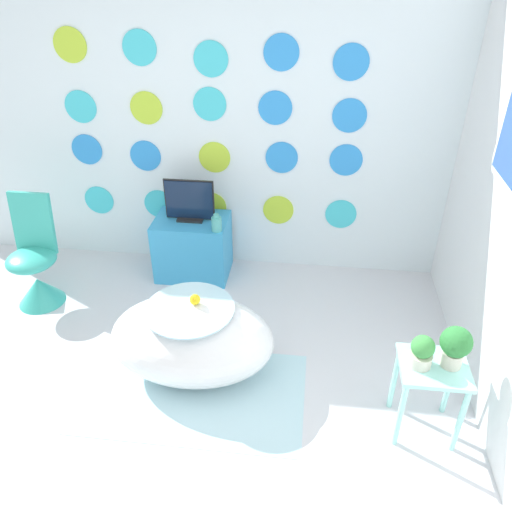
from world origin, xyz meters
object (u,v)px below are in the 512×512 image
(bathtub, at_px, (192,339))
(potted_plant_left, at_px, (422,351))
(vase, at_px, (217,224))
(tv, at_px, (189,202))
(potted_plant_right, at_px, (455,345))
(chair, at_px, (36,272))

(bathtub, xyz_separation_m, potted_plant_left, (1.31, -0.29, 0.31))
(vase, xyz_separation_m, potted_plant_left, (1.32, -1.26, 0.01))
(tv, relative_size, potted_plant_left, 2.09)
(vase, distance_m, potted_plant_right, 1.93)
(chair, height_order, potted_plant_left, chair)
(vase, relative_size, potted_plant_left, 0.74)
(bathtub, relative_size, tv, 2.64)
(bathtub, height_order, vase, vase)
(tv, bearing_deg, potted_plant_left, -42.00)
(bathtub, distance_m, potted_plant_left, 1.38)
(bathtub, xyz_separation_m, potted_plant_right, (1.47, -0.27, 0.36))
(bathtub, relative_size, chair, 1.21)
(potted_plant_left, height_order, potted_plant_right, potted_plant_right)
(potted_plant_left, bearing_deg, chair, 161.57)
(chair, bearing_deg, potted_plant_left, -18.43)
(bathtub, bearing_deg, potted_plant_right, -10.45)
(potted_plant_right, bearing_deg, vase, 140.21)
(tv, bearing_deg, potted_plant_right, -38.82)
(bathtub, distance_m, potted_plant_right, 1.54)
(tv, distance_m, vase, 0.30)
(tv, distance_m, potted_plant_right, 2.21)
(bathtub, xyz_separation_m, chair, (-1.34, 0.59, -0.00))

